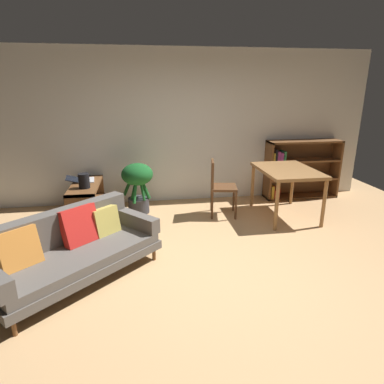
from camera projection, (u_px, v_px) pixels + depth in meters
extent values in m
plane|color=tan|center=(219.00, 272.00, 3.79)|extent=(8.16, 8.16, 0.00)
cube|color=silver|center=(187.00, 127.00, 5.93)|extent=(6.80, 0.10, 2.70)
cylinder|color=brown|center=(154.00, 254.00, 4.04)|extent=(0.04, 0.04, 0.15)
cylinder|color=brown|center=(14.00, 328.00, 2.80)|extent=(0.04, 0.04, 0.15)
cylinder|color=brown|center=(119.00, 239.00, 4.45)|extent=(0.04, 0.04, 0.15)
cube|color=#56514C|center=(77.00, 263.00, 3.59)|extent=(1.89, 1.82, 0.10)
cube|color=#56514C|center=(76.00, 255.00, 3.56)|extent=(1.82, 1.75, 0.10)
cube|color=#56514C|center=(58.00, 227.00, 3.67)|extent=(1.42, 1.32, 0.38)
cube|color=#56514C|center=(135.00, 220.00, 4.14)|extent=(0.62, 0.66, 0.18)
cube|color=orange|center=(18.00, 249.00, 3.21)|extent=(0.43, 0.42, 0.41)
cube|color=red|center=(80.00, 226.00, 3.72)|extent=(0.47, 0.45, 0.44)
cube|color=tan|center=(105.00, 221.00, 3.96)|extent=(0.38, 0.37, 0.35)
cube|color=brown|center=(91.00, 191.00, 5.81)|extent=(0.43, 0.04, 0.57)
cube|color=brown|center=(81.00, 213.00, 4.78)|extent=(0.43, 0.04, 0.57)
cube|color=brown|center=(87.00, 204.00, 5.31)|extent=(0.43, 1.10, 0.04)
cube|color=brown|center=(85.00, 185.00, 5.22)|extent=(0.43, 1.14, 0.04)
cube|color=brown|center=(88.00, 217.00, 5.38)|extent=(0.43, 1.10, 0.04)
cube|color=silver|center=(87.00, 180.00, 5.41)|extent=(0.27, 0.36, 0.02)
cube|color=black|center=(73.00, 179.00, 5.34)|extent=(0.25, 0.35, 0.07)
cylinder|color=black|center=(84.00, 181.00, 4.98)|extent=(0.16, 0.16, 0.23)
cylinder|color=slate|center=(84.00, 178.00, 4.97)|extent=(0.09, 0.09, 0.01)
cylinder|color=#333338|center=(139.00, 205.00, 5.58)|extent=(0.35, 0.35, 0.26)
cylinder|color=#195623|center=(143.00, 184.00, 5.45)|extent=(0.23, 0.11, 0.53)
cylinder|color=#195623|center=(141.00, 181.00, 5.51)|extent=(0.15, 0.14, 0.56)
cylinder|color=#195623|center=(135.00, 181.00, 5.52)|extent=(0.11, 0.19, 0.57)
cylinder|color=#195623|center=(130.00, 181.00, 5.54)|extent=(0.29, 0.27, 0.60)
cylinder|color=#195623|center=(135.00, 187.00, 5.44)|extent=(0.15, 0.11, 0.43)
cylinder|color=#195623|center=(135.00, 186.00, 5.33)|extent=(0.11, 0.32, 0.52)
cylinder|color=#195623|center=(141.00, 182.00, 5.39)|extent=(0.14, 0.19, 0.61)
ellipsoid|color=#195623|center=(137.00, 174.00, 5.41)|extent=(0.52, 0.52, 0.36)
cylinder|color=olive|center=(253.00, 186.00, 5.82)|extent=(0.06, 0.06, 0.75)
cylinder|color=olive|center=(277.00, 206.00, 4.81)|extent=(0.06, 0.06, 0.75)
cylinder|color=olive|center=(292.00, 184.00, 5.93)|extent=(0.06, 0.06, 0.75)
cylinder|color=olive|center=(324.00, 204.00, 4.91)|extent=(0.06, 0.06, 0.75)
cube|color=olive|center=(287.00, 170.00, 5.25)|extent=(0.85, 1.18, 0.05)
cylinder|color=#56351E|center=(234.00, 198.00, 5.62)|extent=(0.04, 0.04, 0.46)
cylinder|color=#56351E|center=(236.00, 206.00, 5.25)|extent=(0.04, 0.04, 0.46)
cylinder|color=#56351E|center=(212.00, 198.00, 5.63)|extent=(0.04, 0.04, 0.46)
cylinder|color=#56351E|center=(212.00, 206.00, 5.26)|extent=(0.04, 0.04, 0.46)
cube|color=#56351E|center=(224.00, 187.00, 5.37)|extent=(0.48, 0.49, 0.04)
cube|color=#56351E|center=(212.00, 174.00, 5.30)|extent=(0.10, 0.38, 0.42)
cube|color=brown|center=(268.00, 171.00, 6.16)|extent=(0.04, 0.36, 1.10)
cube|color=brown|center=(335.00, 168.00, 6.36)|extent=(0.04, 0.36, 1.10)
cube|color=brown|center=(305.00, 141.00, 6.10)|extent=(1.40, 0.36, 0.04)
cube|color=brown|center=(299.00, 196.00, 6.42)|extent=(1.40, 0.36, 0.04)
cube|color=brown|center=(298.00, 167.00, 6.41)|extent=(1.36, 0.04, 1.10)
cube|color=brown|center=(301.00, 178.00, 6.31)|extent=(1.36, 0.35, 0.04)
cube|color=brown|center=(303.00, 160.00, 6.21)|extent=(1.36, 0.35, 0.04)
cube|color=gold|center=(270.00, 191.00, 6.28)|extent=(0.05, 0.30, 0.24)
cube|color=red|center=(273.00, 193.00, 6.30)|extent=(0.06, 0.28, 0.16)
cube|color=red|center=(277.00, 192.00, 6.29)|extent=(0.04, 0.22, 0.19)
cube|color=orange|center=(271.00, 174.00, 6.16)|extent=(0.03, 0.22, 0.19)
cube|color=gold|center=(273.00, 174.00, 6.17)|extent=(0.04, 0.25, 0.19)
cube|color=#2D5199|center=(276.00, 175.00, 6.17)|extent=(0.06, 0.22, 0.17)
cube|color=gold|center=(272.00, 157.00, 6.06)|extent=(0.03, 0.22, 0.15)
cube|color=black|center=(274.00, 155.00, 6.06)|extent=(0.03, 0.24, 0.22)
cube|color=#993884|center=(276.00, 156.00, 6.08)|extent=(0.05, 0.29, 0.18)
cube|color=#993884|center=(280.00, 156.00, 6.08)|extent=(0.06, 0.25, 0.15)
cube|color=#337F47|center=(283.00, 156.00, 6.08)|extent=(0.04, 0.23, 0.18)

